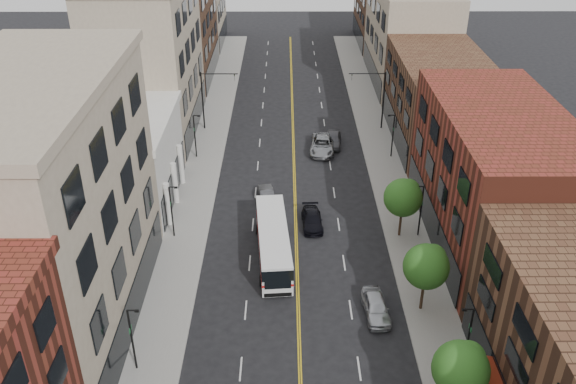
{
  "coord_description": "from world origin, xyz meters",
  "views": [
    {
      "loc": [
        -0.95,
        -21.8,
        30.73
      ],
      "look_at": [
        -0.74,
        23.36,
        5.0
      ],
      "focal_mm": 38.0,
      "sensor_mm": 36.0,
      "label": 1
    }
  ],
  "objects_px": {
    "city_bus": "(273,241)",
    "car_lane_c": "(333,139)",
    "car_lane_a": "(312,220)",
    "car_lane_behind": "(266,194)",
    "car_parked_far": "(376,307)",
    "car_lane_b": "(322,145)"
  },
  "relations": [
    {
      "from": "car_lane_behind",
      "to": "car_lane_b",
      "type": "height_order",
      "value": "car_lane_b"
    },
    {
      "from": "car_lane_behind",
      "to": "car_parked_far",
      "type": "bearing_deg",
      "value": 108.95
    },
    {
      "from": "car_lane_a",
      "to": "car_parked_far",
      "type": "bearing_deg",
      "value": -73.76
    },
    {
      "from": "car_lane_c",
      "to": "car_lane_b",
      "type": "bearing_deg",
      "value": -124.6
    },
    {
      "from": "city_bus",
      "to": "car_lane_c",
      "type": "height_order",
      "value": "city_bus"
    },
    {
      "from": "car_parked_far",
      "to": "car_lane_c",
      "type": "bearing_deg",
      "value": 88.17
    },
    {
      "from": "city_bus",
      "to": "car_lane_c",
      "type": "bearing_deg",
      "value": 68.89
    },
    {
      "from": "car_parked_far",
      "to": "car_lane_a",
      "type": "bearing_deg",
      "value": 105.13
    },
    {
      "from": "car_lane_a",
      "to": "car_lane_c",
      "type": "bearing_deg",
      "value": 76.8
    },
    {
      "from": "car_lane_behind",
      "to": "car_lane_c",
      "type": "height_order",
      "value": "car_lane_c"
    },
    {
      "from": "city_bus",
      "to": "car_lane_c",
      "type": "distance_m",
      "value": 23.31
    },
    {
      "from": "car_parked_far",
      "to": "car_lane_c",
      "type": "relative_size",
      "value": 0.96
    },
    {
      "from": "city_bus",
      "to": "car_lane_b",
      "type": "xyz_separation_m",
      "value": [
        5.32,
        20.79,
        -0.87
      ]
    },
    {
      "from": "city_bus",
      "to": "car_lane_behind",
      "type": "xyz_separation_m",
      "value": [
        -0.86,
        9.85,
        -1.05
      ]
    },
    {
      "from": "car_parked_far",
      "to": "car_lane_behind",
      "type": "height_order",
      "value": "car_parked_far"
    },
    {
      "from": "city_bus",
      "to": "car_lane_a",
      "type": "relative_size",
      "value": 2.56
    },
    {
      "from": "car_parked_far",
      "to": "car_lane_c",
      "type": "height_order",
      "value": "car_lane_c"
    },
    {
      "from": "city_bus",
      "to": "car_lane_b",
      "type": "height_order",
      "value": "city_bus"
    },
    {
      "from": "city_bus",
      "to": "car_lane_behind",
      "type": "height_order",
      "value": "city_bus"
    },
    {
      "from": "city_bus",
      "to": "car_lane_c",
      "type": "xyz_separation_m",
      "value": [
        6.65,
        22.33,
        -0.91
      ]
    },
    {
      "from": "city_bus",
      "to": "car_lane_b",
      "type": "bearing_deg",
      "value": 71.14
    },
    {
      "from": "car_lane_c",
      "to": "car_lane_a",
      "type": "bearing_deg",
      "value": -93.88
    }
  ]
}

